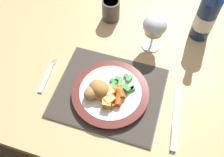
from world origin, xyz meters
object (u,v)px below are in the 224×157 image
at_px(bottle, 206,16).
at_px(drinking_cup, 111,9).
at_px(dinner_plate, 110,93).
at_px(fork, 47,77).
at_px(wine_glass, 154,28).
at_px(table_knife, 175,124).
at_px(dining_table, 140,57).

height_order(bottle, drinking_cup, bottle).
bearing_deg(bottle, dinner_plate, -124.56).
distance_m(fork, drinking_cup, 0.35).
relative_size(dinner_plate, wine_glass, 1.74).
height_order(wine_glass, drinking_cup, wine_glass).
xyz_separation_m(wine_glass, bottle, (0.16, 0.11, -0.00)).
distance_m(table_knife, wine_glass, 0.31).
height_order(dinner_plate, fork, dinner_plate).
relative_size(dining_table, bottle, 5.94).
bearing_deg(wine_glass, dinner_plate, -108.55).
relative_size(dinner_plate, bottle, 0.96).
relative_size(dinner_plate, fork, 1.75).
height_order(dining_table, drinking_cup, drinking_cup).
relative_size(wine_glass, bottle, 0.55).
bearing_deg(dining_table, drinking_cup, 148.18).
bearing_deg(fork, bottle, 36.82).
height_order(table_knife, bottle, bottle).
xyz_separation_m(fork, drinking_cup, (0.12, 0.33, 0.04)).
distance_m(dining_table, bottle, 0.28).
height_order(fork, drinking_cup, drinking_cup).
height_order(wine_glass, bottle, bottle).
xyz_separation_m(table_knife, bottle, (0.02, 0.38, 0.09)).
bearing_deg(fork, dinner_plate, 0.15).
distance_m(dinner_plate, table_knife, 0.22).
bearing_deg(drinking_cup, dinner_plate, -72.82).
bearing_deg(dining_table, dinner_plate, -100.47).
distance_m(dinner_plate, bottle, 0.42).
distance_m(wine_glass, drinking_cup, 0.21).
distance_m(wine_glass, bottle, 0.19).
relative_size(dining_table, drinking_cup, 17.92).
bearing_deg(wine_glass, bottle, 34.72).
bearing_deg(dining_table, wine_glass, -8.28).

